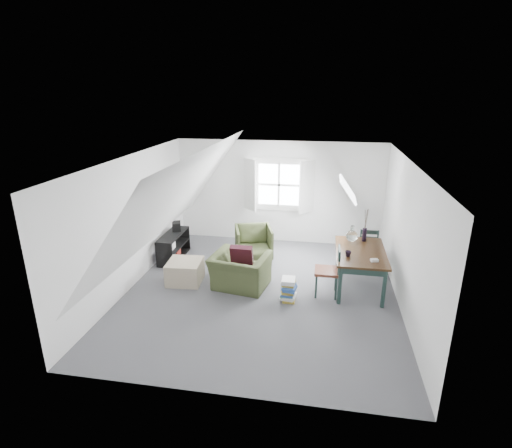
% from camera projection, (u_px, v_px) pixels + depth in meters
% --- Properties ---
extents(floor, '(5.50, 5.50, 0.00)m').
position_uv_depth(floor, '(261.00, 291.00, 7.58)').
color(floor, '#515156').
rests_on(floor, ground).
extents(ceiling, '(5.50, 5.50, 0.00)m').
position_uv_depth(ceiling, '(261.00, 160.00, 6.77)').
color(ceiling, white).
rests_on(ceiling, wall_back).
extents(wall_back, '(5.00, 0.00, 5.00)m').
position_uv_depth(wall_back, '(279.00, 192.00, 9.74)').
color(wall_back, white).
rests_on(wall_back, ground).
extents(wall_front, '(5.00, 0.00, 5.00)m').
position_uv_depth(wall_front, '(223.00, 308.00, 4.61)').
color(wall_front, white).
rests_on(wall_front, ground).
extents(wall_left, '(0.00, 5.50, 5.50)m').
position_uv_depth(wall_left, '(131.00, 222.00, 7.58)').
color(wall_left, white).
rests_on(wall_left, ground).
extents(wall_right, '(0.00, 5.50, 5.50)m').
position_uv_depth(wall_right, '(406.00, 238.00, 6.77)').
color(wall_right, white).
rests_on(wall_right, ground).
extents(slope_left, '(3.19, 5.50, 4.48)m').
position_uv_depth(slope_left, '(177.00, 198.00, 7.26)').
color(slope_left, white).
rests_on(slope_left, wall_left).
extents(slope_right, '(3.19, 5.50, 4.48)m').
position_uv_depth(slope_right, '(351.00, 206.00, 6.76)').
color(slope_right, white).
rests_on(slope_right, wall_right).
extents(dormer_window, '(1.71, 0.35, 1.30)m').
position_uv_depth(dormer_window, '(279.00, 185.00, 9.61)').
color(dormer_window, white).
rests_on(dormer_window, wall_back).
extents(skylight, '(0.35, 0.75, 0.47)m').
position_uv_depth(skylight, '(348.00, 189.00, 7.98)').
color(skylight, white).
rests_on(skylight, slope_right).
extents(armchair_near, '(1.18, 1.07, 0.68)m').
position_uv_depth(armchair_near, '(240.00, 287.00, 7.75)').
color(armchair_near, '#394224').
rests_on(armchair_near, floor).
extents(armchair_far, '(0.99, 1.00, 0.74)m').
position_uv_depth(armchair_far, '(254.00, 258.00, 9.09)').
color(armchair_far, '#394224').
rests_on(armchair_far, floor).
extents(throw_pillow, '(0.43, 0.25, 0.45)m').
position_uv_depth(throw_pillow, '(242.00, 256.00, 7.70)').
color(throw_pillow, '#3B101C').
rests_on(throw_pillow, armchair_near).
extents(ottoman, '(0.70, 0.70, 0.43)m').
position_uv_depth(ottoman, '(185.00, 271.00, 7.90)').
color(ottoman, tan).
rests_on(ottoman, floor).
extents(dining_table, '(0.92, 1.53, 0.76)m').
position_uv_depth(dining_table, '(360.00, 256.00, 7.52)').
color(dining_table, black).
rests_on(dining_table, floor).
extents(demijohn, '(0.23, 0.23, 0.33)m').
position_uv_depth(demijohn, '(352.00, 236.00, 7.89)').
color(demijohn, silver).
rests_on(demijohn, dining_table).
extents(vase_twigs, '(0.08, 0.09, 0.66)m').
position_uv_depth(vase_twigs, '(364.00, 234.00, 7.94)').
color(vase_twigs, black).
rests_on(vase_twigs, dining_table).
extents(cup, '(0.14, 0.14, 0.10)m').
position_uv_depth(cup, '(348.00, 256.00, 7.25)').
color(cup, black).
rests_on(cup, dining_table).
extents(paper_box, '(0.15, 0.12, 0.04)m').
position_uv_depth(paper_box, '(374.00, 260.00, 7.03)').
color(paper_box, white).
rests_on(paper_box, dining_table).
extents(dining_chair_far, '(0.42, 0.42, 0.91)m').
position_uv_depth(dining_chair_far, '(367.00, 247.00, 8.46)').
color(dining_chair_far, brown).
rests_on(dining_chair_far, floor).
extents(dining_chair_near, '(0.44, 0.44, 0.94)m').
position_uv_depth(dining_chair_near, '(329.00, 270.00, 7.32)').
color(dining_chair_near, brown).
rests_on(dining_chair_near, floor).
extents(media_shelf, '(0.38, 1.13, 0.58)m').
position_uv_depth(media_shelf, '(173.00, 248.00, 8.97)').
color(media_shelf, black).
rests_on(media_shelf, floor).
extents(electronics_box, '(0.27, 0.31, 0.21)m').
position_uv_depth(electronics_box, '(176.00, 226.00, 9.10)').
color(electronics_box, black).
rests_on(electronics_box, media_shelf).
extents(magazine_stack, '(0.31, 0.37, 0.41)m').
position_uv_depth(magazine_stack, '(289.00, 290.00, 7.21)').
color(magazine_stack, '#B29933').
rests_on(magazine_stack, floor).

